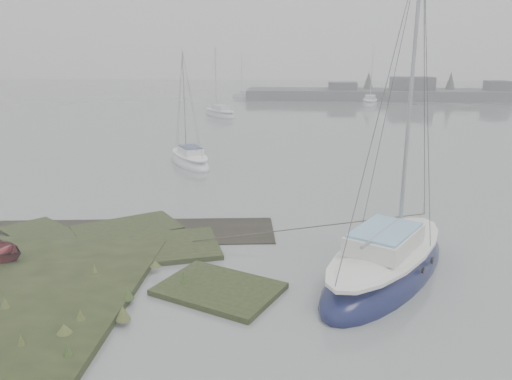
# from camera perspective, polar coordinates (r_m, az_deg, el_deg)

# --- Properties ---
(ground) EXTENTS (160.00, 160.00, 0.00)m
(ground) POSITION_cam_1_polar(r_m,az_deg,el_deg) (44.79, 0.69, 6.64)
(ground) COLOR slate
(ground) RESTS_ON ground
(far_shoreline) EXTENTS (60.00, 8.00, 4.15)m
(far_shoreline) POSITION_cam_1_polar(r_m,az_deg,el_deg) (80.06, 22.04, 10.16)
(far_shoreline) COLOR #4C4F51
(far_shoreline) RESTS_ON ground
(sailboat_main) EXTENTS (6.30, 8.03, 11.07)m
(sailboat_main) POSITION_cam_1_polar(r_m,az_deg,el_deg) (16.87, 14.63, -8.40)
(sailboat_main) COLOR #0E133B
(sailboat_main) RESTS_ON ground
(sailboat_white) EXTENTS (4.22, 5.57, 7.62)m
(sailboat_white) POSITION_cam_1_polar(r_m,az_deg,el_deg) (32.33, -7.56, 3.36)
(sailboat_white) COLOR silver
(sailboat_white) RESTS_ON ground
(sailboat_far_a) EXTENTS (4.93, 5.56, 7.94)m
(sailboat_far_a) POSITION_cam_1_polar(r_m,az_deg,el_deg) (55.74, -4.14, 8.65)
(sailboat_far_a) COLOR silver
(sailboat_far_a) RESTS_ON ground
(sailboat_far_b) EXTENTS (2.97, 6.26, 8.49)m
(sailboat_far_b) POSITION_cam_1_polar(r_m,az_deg,el_deg) (68.76, 12.88, 9.66)
(sailboat_far_b) COLOR silver
(sailboat_far_b) RESTS_ON ground
(sailboat_far_c) EXTENTS (5.14, 4.10, 7.11)m
(sailboat_far_c) POSITION_cam_1_polar(r_m,az_deg,el_deg) (77.15, -1.22, 10.64)
(sailboat_far_c) COLOR #B7BEC1
(sailboat_far_c) RESTS_ON ground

